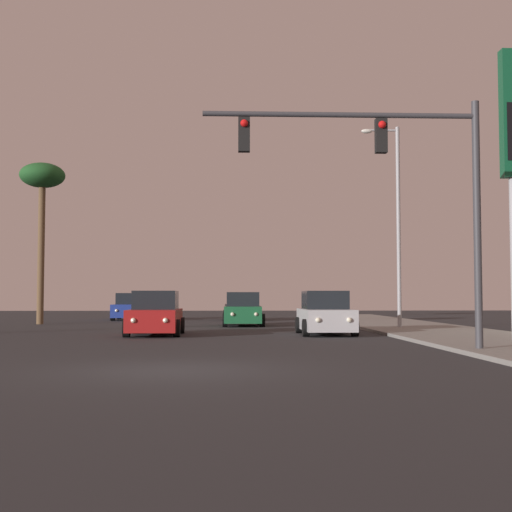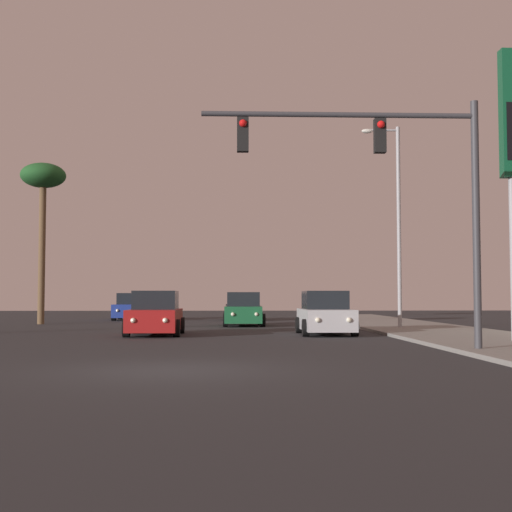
{
  "view_description": "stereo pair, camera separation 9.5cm",
  "coord_description": "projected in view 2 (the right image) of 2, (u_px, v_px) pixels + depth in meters",
  "views": [
    {
      "loc": [
        1.08,
        -14.28,
        1.46
      ],
      "look_at": [
        2.21,
        13.77,
        3.06
      ],
      "focal_mm": 50.0,
      "sensor_mm": 36.0,
      "label": 1
    },
    {
      "loc": [
        1.17,
        -14.29,
        1.46
      ],
      "look_at": [
        2.21,
        13.77,
        3.06
      ],
      "focal_mm": 50.0,
      "sensor_mm": 36.0,
      "label": 2
    }
  ],
  "objects": [
    {
      "name": "ground_plane",
      "position": [
        170.0,
        370.0,
        14.13
      ],
      "size": [
        120.0,
        120.0,
        0.0
      ],
      "primitive_type": "plane",
      "color": "#28282B"
    },
    {
      "name": "palm_tree_mid",
      "position": [
        43.0,
        184.0,
        38.17
      ],
      "size": [
        2.4,
        2.4,
        8.62
      ],
      "color": "brown",
      "rests_on": "ground"
    },
    {
      "name": "car_red",
      "position": [
        155.0,
        315.0,
        27.02
      ],
      "size": [
        2.04,
        4.31,
        1.68
      ],
      "rotation": [
        0.0,
        0.0,
        3.14
      ],
      "color": "maroon",
      "rests_on": "ground"
    },
    {
      "name": "street_lamp",
      "position": [
        396.0,
        215.0,
        31.94
      ],
      "size": [
        1.74,
        0.24,
        9.0
      ],
      "color": "#99999E",
      "rests_on": "sidewalk_right"
    },
    {
      "name": "car_black",
      "position": [
        241.0,
        308.0,
        44.33
      ],
      "size": [
        2.04,
        4.33,
        1.68
      ],
      "rotation": [
        0.0,
        0.0,
        3.17
      ],
      "color": "black",
      "rests_on": "ground"
    },
    {
      "name": "sidewalk_right",
      "position": [
        472.0,
        337.0,
        24.46
      ],
      "size": [
        5.0,
        60.0,
        0.12
      ],
      "color": "gray",
      "rests_on": "ground"
    },
    {
      "name": "traffic_light_mast",
      "position": [
        397.0,
        172.0,
        18.61
      ],
      "size": [
        7.29,
        0.36,
        6.5
      ],
      "color": "#38383D",
      "rests_on": "sidewalk_right"
    },
    {
      "name": "car_green",
      "position": [
        244.0,
        311.0,
        35.7
      ],
      "size": [
        2.04,
        4.33,
        1.68
      ],
      "rotation": [
        0.0,
        0.0,
        3.11
      ],
      "color": "#195933",
      "rests_on": "ground"
    },
    {
      "name": "car_silver",
      "position": [
        325.0,
        315.0,
        27.43
      ],
      "size": [
        2.04,
        4.31,
        1.68
      ],
      "rotation": [
        0.0,
        0.0,
        3.14
      ],
      "color": "#B7B7BC",
      "rests_on": "ground"
    },
    {
      "name": "car_blue",
      "position": [
        132.0,
        308.0,
        44.66
      ],
      "size": [
        2.04,
        4.33,
        1.68
      ],
      "rotation": [
        0.0,
        0.0,
        3.12
      ],
      "color": "navy",
      "rests_on": "ground"
    }
  ]
}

